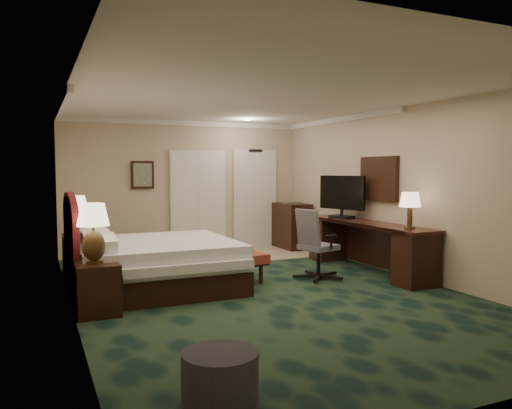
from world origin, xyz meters
name	(u,v)px	position (x,y,z in m)	size (l,w,h in m)	color
floor	(262,291)	(0.00, 0.00, 0.00)	(5.00, 7.50, 0.00)	black
ceiling	(262,97)	(0.00, 0.00, 2.70)	(5.00, 7.50, 0.00)	silver
wall_back	(186,187)	(0.00, 3.75, 1.35)	(5.00, 0.00, 2.70)	beige
wall_front	(487,220)	(0.00, -3.75, 1.35)	(5.00, 0.00, 2.70)	beige
wall_left	(70,200)	(-2.50, 0.00, 1.35)	(0.00, 7.50, 2.70)	beige
wall_right	(404,192)	(2.50, 0.00, 1.35)	(0.00, 7.50, 2.70)	beige
crown_molding	(262,100)	(0.00, 0.00, 2.65)	(5.00, 7.50, 0.10)	silver
tile_patch	(242,254)	(0.90, 2.90, 0.01)	(3.20, 1.70, 0.01)	#C0B18B
headboard	(71,243)	(-2.44, 1.00, 0.70)	(0.12, 2.00, 1.40)	#4D0B12
entry_door	(255,199)	(1.55, 3.72, 1.05)	(1.02, 0.06, 2.18)	silver
closet_doors	(198,201)	(0.25, 3.71, 1.05)	(1.20, 0.06, 2.10)	silver
wall_art	(142,175)	(-0.90, 3.71, 1.60)	(0.45, 0.06, 0.55)	#505F56
wall_mirror	(379,179)	(2.46, 0.60, 1.55)	(0.05, 0.95, 0.75)	white
bed	(156,265)	(-1.32, 0.76, 0.34)	(2.17, 2.01, 0.69)	silver
nightstand_near	(97,289)	(-2.24, -0.21, 0.30)	(0.49, 0.56, 0.61)	black
nightstand_far	(80,254)	(-2.22, 2.28, 0.32)	(0.52, 0.59, 0.65)	black
lamp_near	(93,233)	(-2.27, -0.19, 0.96)	(0.37, 0.37, 0.70)	black
lamp_far	(77,215)	(-2.25, 2.28, 0.96)	(0.34, 0.34, 0.64)	black
bed_bench	(236,263)	(0.00, 0.98, 0.22)	(0.45, 1.31, 0.44)	maroon
ottoman	(220,379)	(-1.71, -2.97, 0.20)	(0.56, 0.56, 0.40)	#2A2A2F
desk	(366,247)	(2.17, 0.53, 0.41)	(0.62, 2.87, 0.83)	black
tv	(342,197)	(2.17, 1.26, 1.21)	(0.08, 0.99, 0.77)	black
desk_lamp	(410,210)	(2.18, -0.49, 1.10)	(0.31, 0.31, 0.55)	black
desk_chair	(319,244)	(1.14, 0.36, 0.55)	(0.64, 0.60, 1.10)	#5A5A5A
minibar	(292,226)	(2.19, 3.20, 0.49)	(0.52, 0.93, 0.98)	black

